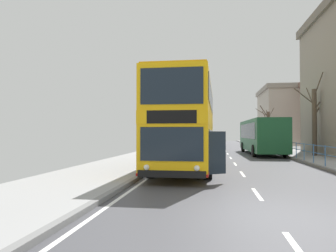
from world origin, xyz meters
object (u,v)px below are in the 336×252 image
(bare_tree_far_01, at_px, (268,127))
(double_decker_bus_main, at_px, (186,124))
(background_bus_far_lane, at_px, (261,135))
(bare_tree_far_00, at_px, (315,120))
(background_building_02, at_px, (306,116))

(bare_tree_far_01, bearing_deg, double_decker_bus_main, -107.05)
(background_bus_far_lane, bearing_deg, bare_tree_far_01, 78.46)
(bare_tree_far_00, bearing_deg, bare_tree_far_01, 91.67)
(double_decker_bus_main, bearing_deg, bare_tree_far_01, 72.95)
(double_decker_bus_main, distance_m, background_bus_far_lane, 14.38)
(bare_tree_far_01, bearing_deg, background_bus_far_lane, -101.54)
(background_bus_far_lane, xyz_separation_m, background_building_02, (10.51, 24.60, 2.93))
(double_decker_bus_main, height_order, bare_tree_far_00, bare_tree_far_00)
(double_decker_bus_main, height_order, background_building_02, background_building_02)
(background_bus_far_lane, xyz_separation_m, bare_tree_far_01, (3.01, 14.74, 1.01))
(double_decker_bus_main, xyz_separation_m, background_bus_far_lane, (5.57, 13.24, -0.64))
(double_decker_bus_main, height_order, background_bus_far_lane, double_decker_bus_main)
(bare_tree_far_00, xyz_separation_m, background_building_02, (6.98, 27.84, 1.69))
(background_bus_far_lane, distance_m, bare_tree_far_00, 4.96)
(background_bus_far_lane, relative_size, background_building_02, 0.79)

